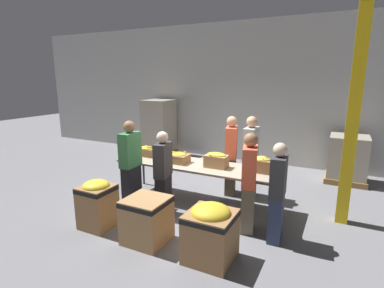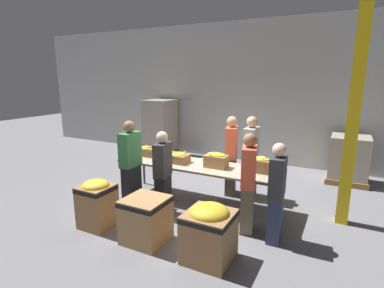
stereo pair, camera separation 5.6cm
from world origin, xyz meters
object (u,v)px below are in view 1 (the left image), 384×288
Objects in this scene: banana_box_2 at (216,160)px; donation_bin_2 at (211,231)px; pallet_stack_0 at (347,159)px; pallet_stack_1 at (159,128)px; volunteer_1 at (163,174)px; volunteer_2 at (250,158)px; donation_bin_1 at (147,218)px; sorting_table at (197,166)px; volunteer_5 at (277,194)px; banana_box_1 at (178,157)px; support_pillar at (354,106)px; volunteer_3 at (231,156)px; donation_bin_0 at (97,202)px; banana_box_3 at (260,164)px; banana_box_0 at (147,151)px; volunteer_0 at (249,184)px; volunteer_4 at (131,164)px.

banana_box_2 reaches higher than donation_bin_2.
pallet_stack_1 is at bearing 178.41° from pallet_stack_0.
banana_box_2 is 3.55m from pallet_stack_0.
volunteer_2 is at bearing -47.15° from volunteer_1.
donation_bin_1 is (-0.45, -1.65, -0.56)m from banana_box_2.
volunteer_5 reaches higher than sorting_table.
banana_box_1 is 0.24× the size of volunteer_2.
donation_bin_2 is 3.03m from support_pillar.
volunteer_2 is at bearing 26.02° from volunteer_5.
volunteer_3 reaches higher than sorting_table.
volunteer_5 is (1.99, 0.01, -0.00)m from volunteer_1.
banana_box_2 is at bearing 4.18° from banana_box_1.
donation_bin_0 is at bearing -38.45° from volunteer_2.
support_pillar is at bearing 11.98° from banana_box_3.
volunteer_5 is at bearing -60.08° from banana_box_3.
donation_bin_2 is 5.90m from pallet_stack_1.
banana_box_3 is 1.78m from support_pillar.
volunteer_1 is (-0.30, -0.76, 0.02)m from sorting_table.
banana_box_0 is 1.28m from volunteer_1.
pallet_stack_1 reaches higher than volunteer_0.
banana_box_3 is 1.83m from donation_bin_2.
pallet_stack_0 is at bearing -18.83° from volunteer_5.
banana_box_3 is at bearing -71.81° from volunteer_4.
volunteer_2 is at bearing -54.10° from volunteer_4.
banana_box_1 is 0.80m from banana_box_2.
volunteer_5 is (1.29, -0.75, -0.17)m from banana_box_2.
support_pillar reaches higher than volunteer_1.
support_pillar is at bearing 52.19° from donation_bin_2.
banana_box_1 is 2.20m from volunteer_5.
pallet_stack_0 is 5.42m from pallet_stack_1.
sorting_table is 1.22m from banana_box_3.
volunteer_4 is at bearing -146.84° from sorting_table.
banana_box_3 is at bearing 0.41° from banana_box_0.
volunteer_0 is 0.96× the size of volunteer_2.
donation_bin_2 is (1.05, -0.00, 0.05)m from donation_bin_1.
support_pillar reaches higher than volunteer_0.
donation_bin_0 is at bearing 180.00° from donation_bin_2.
volunteer_1 is at bearing -95.98° from volunteer_4.
volunteer_0 is at bearing -89.83° from volunteer_4.
support_pillar is at bearing 78.20° from volunteer_2.
banana_box_3 is 0.74m from volunteer_2.
sorting_table is at bearing -171.20° from support_pillar.
volunteer_5 is at bearing -23.80° from sorting_table.
volunteer_4 is at bearing 137.16° from donation_bin_1.
banana_box_1 is 1.71m from donation_bin_1.
donation_bin_0 is 0.46× the size of pallet_stack_1.
banana_box_3 is 0.24× the size of pallet_stack_1.
volunteer_0 is 3.66m from pallet_stack_0.
banana_box_3 is at bearing 54.65° from donation_bin_1.
volunteer_1 is (-1.52, -0.12, -0.04)m from volunteer_0.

